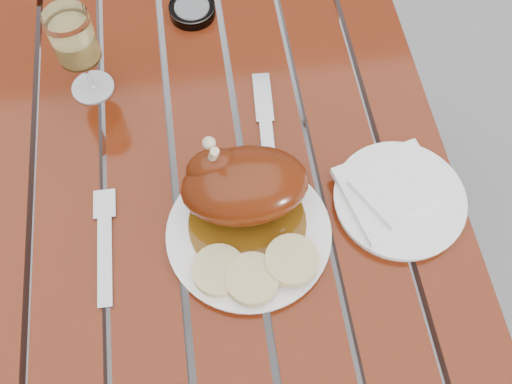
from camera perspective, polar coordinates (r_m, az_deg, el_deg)
ground at (r=1.65m, az=-2.87°, el=-10.37°), size 60.00×60.00×0.00m
table at (r=1.29m, az=-3.60°, el=-5.40°), size 0.80×1.20×0.75m
dinner_plate at (r=0.88m, az=-0.73°, el=-4.23°), size 0.33×0.33×0.02m
roast_duck at (r=0.85m, az=-1.54°, el=0.70°), size 0.19×0.19×0.14m
bread_dumplings at (r=0.84m, az=-0.19°, el=-7.81°), size 0.19×0.10×0.03m
wine_glass at (r=1.02m, az=-17.20°, el=12.97°), size 0.10×0.10×0.18m
side_plate at (r=0.94m, az=14.13°, el=-0.77°), size 0.22×0.22×0.02m
napkin at (r=0.93m, az=13.59°, el=0.12°), size 0.18×0.17×0.01m
ashtray at (r=1.16m, az=-6.40°, el=17.62°), size 0.11×0.11×0.02m
fork at (r=0.91m, az=-14.86°, el=-5.71°), size 0.02×0.18×0.01m
knife at (r=0.96m, az=1.22°, el=4.47°), size 0.04×0.23×0.01m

